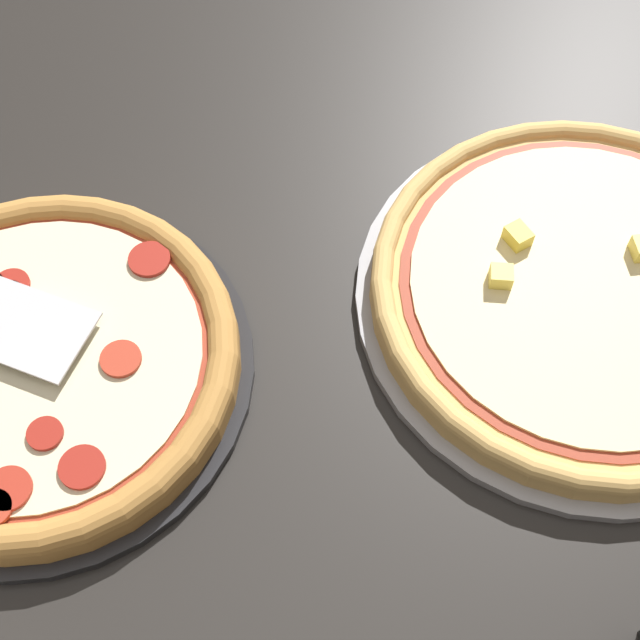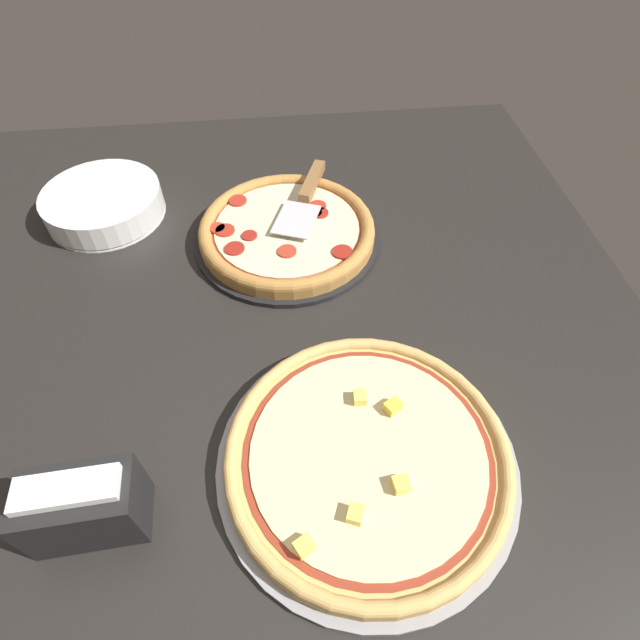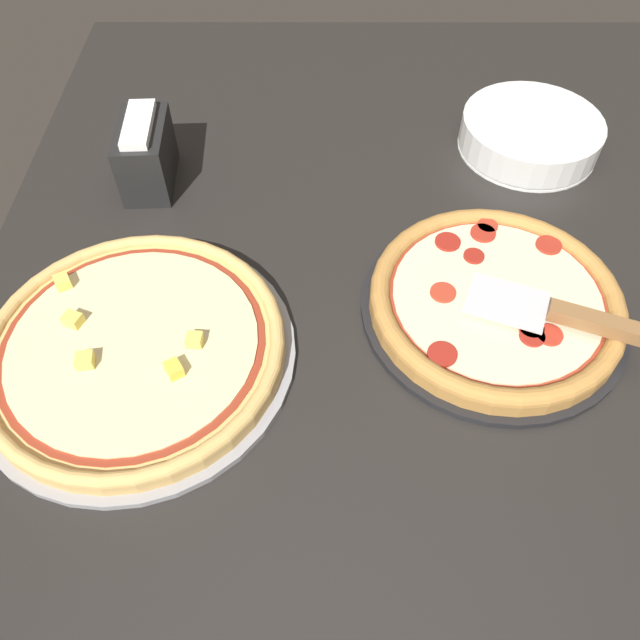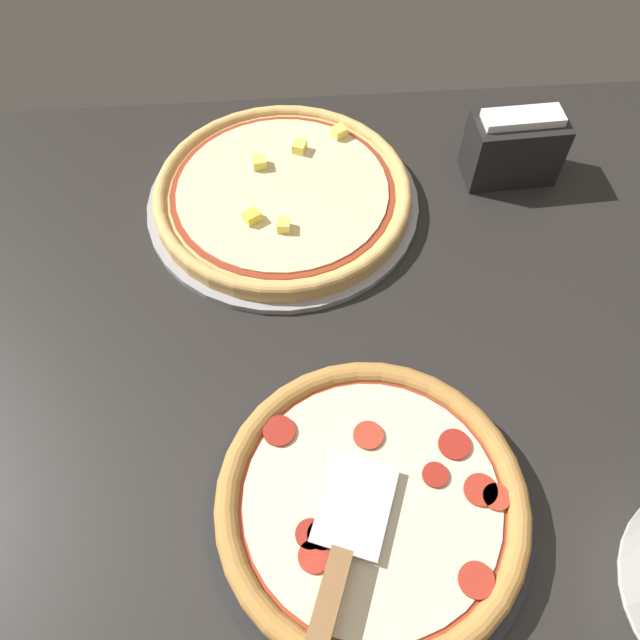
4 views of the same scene
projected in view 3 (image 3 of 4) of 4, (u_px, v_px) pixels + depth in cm
name	position (u px, v px, depth cm)	size (l,w,h in cm)	color
ground_plane	(397.00, 268.00, 91.47)	(138.77, 118.95, 3.60)	black
pizza_pan_front	(492.00, 310.00, 83.66)	(35.39, 35.39, 1.00)	black
pizza_front	(496.00, 300.00, 82.01)	(33.27, 33.27, 3.27)	#B77F3D
pizza_pan_back	(138.00, 355.00, 79.13)	(40.19, 40.19, 1.00)	#939399
pizza_back	(134.00, 346.00, 77.60)	(37.78, 37.78, 3.72)	#DBAD60
serving_spatula	(577.00, 318.00, 77.00)	(12.48, 22.56, 2.00)	silver
plate_stack	(530.00, 134.00, 103.80)	(23.04, 23.04, 5.60)	white
napkin_holder	(146.00, 154.00, 96.66)	(13.76, 7.88, 11.16)	black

